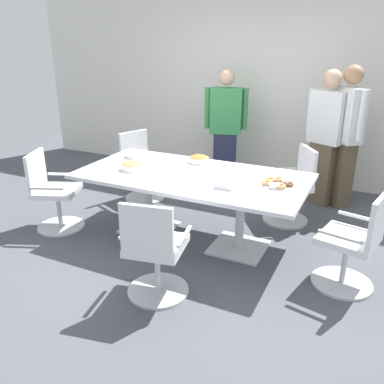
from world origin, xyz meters
The scene contains 16 objects.
ground_plane centered at (0.00, 0.00, -0.01)m, with size 10.00×10.00×0.01m, color #4C4F56.
back_wall centered at (0.00, 2.40, 1.40)m, with size 8.00×0.10×2.80m, color white.
conference_table centered at (0.00, 0.00, 0.63)m, with size 2.40×1.20×0.75m.
office_chair_0 centered at (1.67, -0.23, 0.41)m, with size 0.64×0.64×0.91m.
office_chair_1 centered at (0.87, 0.94, 0.41)m, with size 0.75×0.75×0.91m.
office_chair_2 centered at (-1.15, 0.80, 0.41)m, with size 0.70×0.70×0.91m.
office_chair_3 centered at (-1.56, -0.45, 0.41)m, with size 0.70×0.70×0.91m.
office_chair_4 centered at (0.18, -1.10, 0.41)m, with size 0.63×0.63×0.91m.
person_standing_0 centered at (-0.30, 1.75, 0.88)m, with size 0.61×0.34×1.69m.
person_standing_1 centered at (1.09, 1.68, 0.91)m, with size 0.59×0.38×1.74m.
person_standing_2 centered at (1.32, 1.74, 0.94)m, with size 0.45×0.52×1.79m.
snack_bowl_cookies centered at (-0.65, -0.14, 0.80)m, with size 0.25×0.25×0.09m.
snack_bowl_pretzels centered at (-0.11, 0.41, 0.79)m, with size 0.23×0.23×0.09m.
donut_platter centered at (0.90, 0.06, 0.77)m, with size 0.31×0.31×0.04m.
plate_stack centered at (-0.91, 0.29, 0.78)m, with size 0.22×0.22×0.05m.
napkin_pile centered at (0.46, -0.21, 0.78)m, with size 0.18×0.18×0.06m, color white.
Camera 1 is at (1.74, -3.62, 2.10)m, focal length 37.70 mm.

